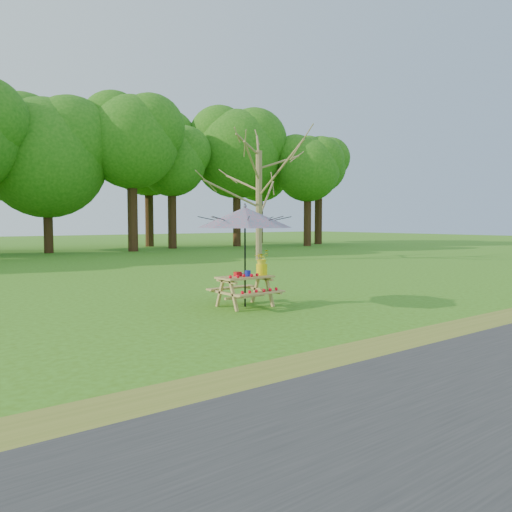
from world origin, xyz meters
TOP-DOWN VIEW (x-y plane):
  - ground at (0.00, 0.00)m, footprint 120.00×120.00m
  - drygrass_strip at (0.00, -2.80)m, footprint 120.00×1.20m
  - treeline at (0.00, 22.00)m, footprint 60.00×12.00m
  - bare_tree at (9.07, 11.67)m, footprint 7.86×7.86m
  - picnic_table at (0.85, 1.42)m, footprint 1.20×1.32m
  - patio_umbrella at (0.85, 1.42)m, footprint 2.50×2.50m
  - produce_bins at (0.82, 1.46)m, footprint 0.31×0.35m
  - tomatoes_row at (0.70, 1.24)m, footprint 0.77×0.13m
  - flower_bucket at (1.29, 1.39)m, footprint 0.41×0.38m

SIDE VIEW (x-z plane):
  - ground at x=0.00m, z-range 0.00..0.00m
  - drygrass_strip at x=0.00m, z-range 0.00..0.01m
  - picnic_table at x=0.85m, z-range -0.01..0.66m
  - tomatoes_row at x=0.70m, z-range 0.67..0.74m
  - produce_bins at x=0.82m, z-range 0.66..0.79m
  - flower_bucket at x=1.29m, z-range 0.69..1.26m
  - patio_umbrella at x=0.85m, z-range 0.82..3.07m
  - bare_tree at x=9.07m, z-range 1.30..13.37m
  - treeline at x=0.00m, z-range 0.00..16.00m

